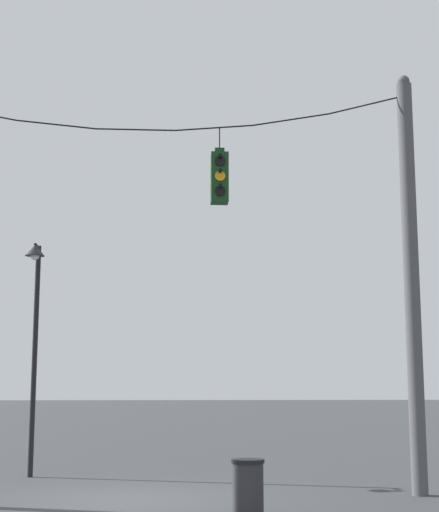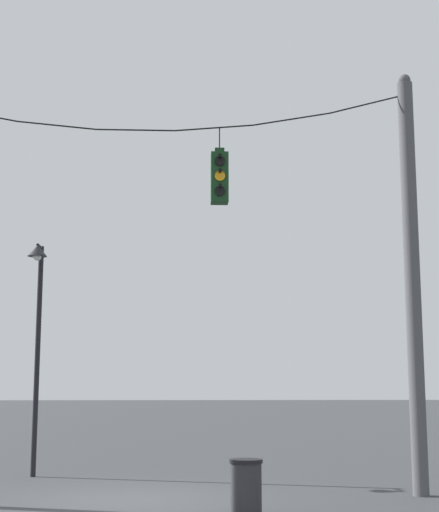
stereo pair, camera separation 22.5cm
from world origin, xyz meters
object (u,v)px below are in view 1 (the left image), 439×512
(utility_pole_right, at_px, (411,277))
(street_lamp, at_px, (35,309))
(traffic_light_near_right_pole, at_px, (219,177))
(trash_bin, at_px, (248,487))

(utility_pole_right, xyz_separation_m, street_lamp, (-7.82, 3.31, -0.36))
(utility_pole_right, bearing_deg, traffic_light_near_right_pole, -180.00)
(traffic_light_near_right_pole, bearing_deg, street_lamp, 140.79)
(utility_pole_right, distance_m, traffic_light_near_right_pole, 4.24)
(utility_pole_right, height_order, traffic_light_near_right_pole, utility_pole_right)
(utility_pole_right, relative_size, trash_bin, 9.58)
(traffic_light_near_right_pole, height_order, street_lamp, traffic_light_near_right_pole)
(utility_pole_right, xyz_separation_m, trash_bin, (-3.44, -2.00, -3.69))
(traffic_light_near_right_pole, relative_size, street_lamp, 0.29)
(utility_pole_right, bearing_deg, street_lamp, 157.08)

